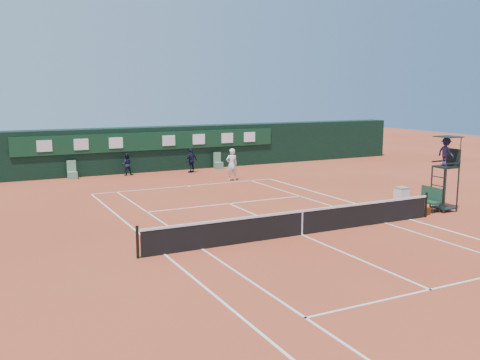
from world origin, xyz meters
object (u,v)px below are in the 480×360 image
object	(u,v)px
player_bench	(429,198)
cooler	(401,193)
tennis_net	(302,222)
umpire_chair	(446,158)
player	(232,165)

from	to	relation	value
player_bench	cooler	world-z (taller)	player_bench
tennis_net	cooler	xyz separation A→B (m)	(8.18, 3.34, -0.18)
tennis_net	umpire_chair	size ratio (longest dim) A/B	3.77
player	tennis_net	bearing A→B (deg)	80.21
tennis_net	cooler	size ratio (longest dim) A/B	20.00
cooler	tennis_net	bearing A→B (deg)	-157.81
umpire_chair	cooler	bearing A→B (deg)	87.25
cooler	player	size ratio (longest dim) A/B	0.33
umpire_chair	player_bench	distance (m)	1.97
cooler	umpire_chair	bearing A→B (deg)	-92.75
tennis_net	cooler	distance (m)	8.84
cooler	player	world-z (taller)	player
umpire_chair	cooler	world-z (taller)	umpire_chair
player_bench	umpire_chair	bearing A→B (deg)	-31.81
umpire_chair	cooler	distance (m)	3.52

